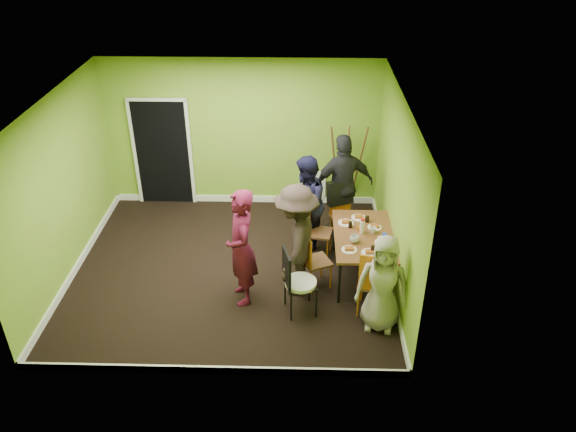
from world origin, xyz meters
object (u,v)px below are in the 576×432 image
chair_back_end (341,199)px  easel (347,168)px  thermos (362,227)px  person_left_near (296,241)px  chair_left_far (315,227)px  person_left_far (306,204)px  person_standing (241,248)px  person_back_end (343,186)px  chair_bentwood (296,279)px  chair_front_end (374,280)px  chair_left_near (312,258)px  blue_bottle (384,239)px  dining_table (364,238)px  orange_bottle (358,229)px  person_front_end (383,284)px

chair_back_end → easel: easel is taller
thermos → person_left_near: bearing=-156.1°
easel → thermos: easel is taller
chair_left_far → thermos: size_ratio=4.10×
thermos → person_left_far: 1.13m
easel → person_standing: 3.21m
person_left_near → person_back_end: person_back_end is taller
easel → person_left_near: 2.66m
chair_bentwood → chair_front_end: bearing=72.7°
chair_left_near → person_standing: person_standing is taller
chair_back_end → chair_front_end: size_ratio=0.99×
blue_bottle → person_left_far: size_ratio=0.11×
chair_front_end → person_standing: size_ratio=0.60×
dining_table → person_left_far: (-0.88, 0.78, 0.13)m
dining_table → person_left_near: person_left_near is taller
chair_bentwood → dining_table: bearing=116.2°
chair_bentwood → chair_left_near: bearing=143.2°
easel → orange_bottle: 2.01m
chair_left_far → orange_bottle: 0.84m
easel → person_back_end: (-0.12, -0.84, 0.08)m
chair_left_near → person_left_far: size_ratio=0.56×
chair_bentwood → orange_bottle: chair_bentwood is taller
chair_bentwood → person_left_near: size_ratio=0.59×
easel → blue_bottle: bearing=-80.4°
person_left_near → person_front_end: person_left_near is taller
orange_bottle → person_left_near: size_ratio=0.05×
person_standing → person_front_end: (1.95, -0.55, -0.17)m
person_left_far → chair_left_far: bearing=43.0°
orange_bottle → person_back_end: (-0.18, 1.17, 0.13)m
dining_table → person_front_end: size_ratio=1.03×
chair_left_far → orange_bottle: bearing=66.3°
chair_front_end → chair_left_near: bearing=156.5°
blue_bottle → person_left_near: (-1.30, -0.14, 0.04)m
chair_bentwood → chair_left_far: bearing=153.3°
thermos → person_left_near: person_left_near is taller
thermos → orange_bottle: bearing=130.3°
chair_front_end → thermos: (-0.10, 0.99, 0.26)m
dining_table → person_front_end: bearing=-82.8°
chair_front_end → blue_bottle: bearing=86.9°
thermos → person_back_end: (-0.22, 1.23, 0.06)m
chair_left_near → person_left_far: (-0.10, 1.08, 0.30)m
chair_left_far → person_standing: 1.65m
chair_left_far → chair_back_end: chair_back_end is taller
chair_left_near → chair_back_end: size_ratio=0.87×
thermos → chair_bentwood: bearing=-136.2°
chair_front_end → orange_bottle: bearing=111.0°
thermos → person_left_far: bearing=139.6°
chair_left_near → person_standing: bearing=-96.7°
chair_front_end → person_front_end: (0.08, -0.24, 0.12)m
chair_back_end → person_back_end: size_ratio=0.58×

